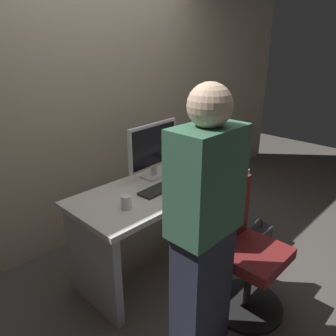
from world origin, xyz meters
The scene contains 12 objects.
ground_plane centered at (0.00, 0.00, 0.00)m, with size 9.00×9.00×0.00m, color #4C4742.
wall_back centered at (0.00, 0.92, 1.50)m, with size 6.40×0.10×3.00m, color tan.
desk centered at (0.00, 0.00, 0.52)m, with size 1.53×0.66×0.75m.
office_chair centered at (0.04, -0.74, 0.43)m, with size 0.52×0.52×0.94m.
person_at_desk centered at (-0.45, -0.76, 0.84)m, with size 0.40×0.24×1.64m.
monitor centered at (0.05, 0.16, 1.00)m, with size 0.54×0.15×0.46m.
keyboard centered at (-0.07, -0.06, 0.76)m, with size 0.43×0.13×0.02m, color #262626.
mouse centered at (0.21, -0.07, 0.76)m, with size 0.06×0.10×0.03m, color white.
cup_near_keyboard centered at (-0.47, -0.11, 0.80)m, with size 0.07×0.07×0.10m, color silver.
book_stack centered at (0.47, 0.08, 0.80)m, with size 0.22×0.16×0.11m.
cell_phone centered at (0.50, -0.17, 0.75)m, with size 0.07×0.14×0.01m, color black.
handbag centered at (0.63, -0.53, 0.14)m, with size 0.34×0.14×0.38m.
Camera 1 is at (-1.68, -1.67, 1.80)m, focal length 34.66 mm.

